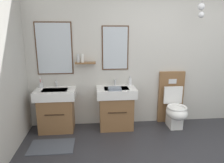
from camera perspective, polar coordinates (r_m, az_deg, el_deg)
The scene contains 10 objects.
wall_back at distance 4.02m, azimuth 15.62°, elevation 7.53°, with size 5.47×0.51×2.65m.
bath_mat at distance 3.47m, azimuth -16.35°, elevation -16.88°, with size 0.68×0.44×0.01m, color #474C56.
vanity_sink_left at distance 3.80m, azimuth -15.15°, elevation -7.27°, with size 0.69×0.46×0.76m.
tap_on_left_sink at distance 3.83m, azimuth -15.16°, elevation -0.43°, with size 0.03×0.13×0.11m.
vanity_sink_right at distance 3.77m, azimuth 1.13°, elevation -6.98°, with size 0.69×0.46×0.76m.
tap_on_right_sink at distance 3.79m, azimuth 0.89°, elevation -0.07°, with size 0.03×0.13×0.11m.
toilet at distance 4.02m, azimuth 16.67°, elevation -6.58°, with size 0.48×0.62×1.00m.
toothbrush_cup at distance 3.87m, azimuth -19.06°, elevation -0.79°, with size 0.07×0.07×0.21m.
soap_dispenser at distance 3.82m, azimuth 5.02°, elevation 0.01°, with size 0.06×0.06×0.17m.
folded_hand_towel at distance 3.52m, azimuth 0.74°, elevation -2.01°, with size 0.22×0.16×0.04m, color gray.
Camera 1 is at (-1.44, -1.90, 1.77)m, focal length 32.99 mm.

